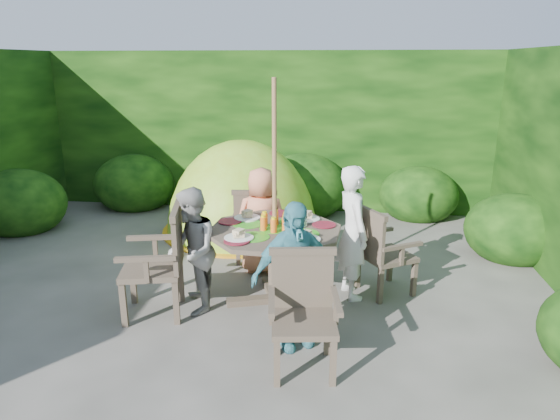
# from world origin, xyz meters

# --- Properties ---
(ground) EXTENTS (60.00, 60.00, 0.00)m
(ground) POSITION_xyz_m (0.00, 0.00, 0.00)
(ground) COLOR #4D4B45
(ground) RESTS_ON ground
(hedge_enclosure) EXTENTS (9.00, 9.00, 2.50)m
(hedge_enclosure) POSITION_xyz_m (0.00, 1.33, 1.25)
(hedge_enclosure) COLOR black
(hedge_enclosure) RESTS_ON ground
(patio_table) EXTENTS (1.70, 1.70, 0.93)m
(patio_table) POSITION_xyz_m (0.60, 0.22, 0.66)
(patio_table) COLOR #3C3227
(patio_table) RESTS_ON ground
(parasol_pole) EXTENTS (0.06, 0.06, 2.20)m
(parasol_pole) POSITION_xyz_m (0.60, 0.22, 1.10)
(parasol_pole) COLOR brown
(parasol_pole) RESTS_ON ground
(garden_chair_right) EXTENTS (0.68, 0.70, 0.89)m
(garden_chair_right) POSITION_xyz_m (1.65, 0.56, 0.48)
(garden_chair_right) COLOR #3C3227
(garden_chair_right) RESTS_ON ground
(garden_chair_left) EXTENTS (0.66, 0.71, 1.02)m
(garden_chair_left) POSITION_xyz_m (-0.43, -0.15, 0.54)
(garden_chair_left) COLOR #3C3227
(garden_chair_left) RESTS_ON ground
(garden_chair_back) EXTENTS (0.58, 0.53, 0.89)m
(garden_chair_back) POSITION_xyz_m (0.22, 1.25, 0.47)
(garden_chair_back) COLOR #3C3227
(garden_chair_back) RESTS_ON ground
(garden_chair_front) EXTENTS (0.60, 0.55, 0.90)m
(garden_chair_front) POSITION_xyz_m (0.97, -0.82, 0.48)
(garden_chair_front) COLOR #3C3227
(garden_chair_front) RESTS_ON ground
(child_right) EXTENTS (0.48, 0.58, 1.37)m
(child_right) POSITION_xyz_m (1.35, 0.47, 0.68)
(child_right) COLOR white
(child_right) RESTS_ON ground
(child_left) EXTENTS (0.61, 0.70, 1.22)m
(child_left) POSITION_xyz_m (-0.16, -0.04, 0.61)
(child_left) COLOR #A4A39F
(child_left) RESTS_ON ground
(child_back) EXTENTS (0.64, 0.46, 1.22)m
(child_back) POSITION_xyz_m (0.34, 0.97, 0.61)
(child_back) COLOR #ED8962
(child_back) RESTS_ON ground
(child_front) EXTENTS (0.79, 0.67, 1.27)m
(child_front) POSITION_xyz_m (0.86, -0.54, 0.64)
(child_front) COLOR teal
(child_front) RESTS_ON ground
(dome_tent) EXTENTS (2.44, 2.44, 2.59)m
(dome_tent) POSITION_xyz_m (-0.19, 2.39, 0.00)
(dome_tent) COLOR #8EAF21
(dome_tent) RESTS_ON ground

